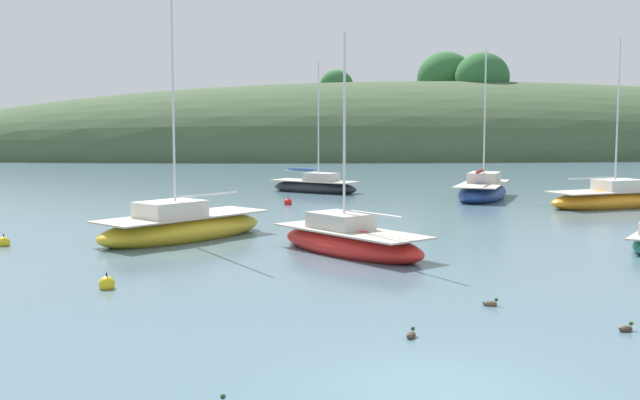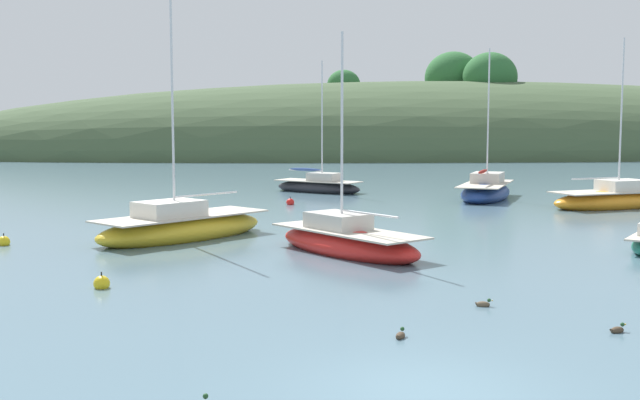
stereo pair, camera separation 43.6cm
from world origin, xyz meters
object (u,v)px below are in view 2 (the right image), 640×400
Objects in this scene: sailboat_grey_yawl at (486,191)px; duck_lead at (483,304)px; sailboat_blue_center at (613,199)px; sailboat_navy_dinghy at (319,186)px; mooring_buoy_channel at (290,202)px; mooring_buoy_inner at (4,242)px; mooring_buoy_outer at (102,284)px; sailboat_black_sloop at (347,241)px; duck_lone_left at (617,330)px; sailboat_cream_ketch at (181,227)px; duck_trailing at (400,335)px.

sailboat_grey_yawl reaches higher than duck_lead.
sailboat_blue_center reaches higher than sailboat_navy_dinghy.
mooring_buoy_channel is 17.19m from mooring_buoy_inner.
mooring_buoy_inner is (-11.06, -13.16, 0.00)m from mooring_buoy_channel.
mooring_buoy_outer is at bearing 163.21° from duck_lead.
sailboat_black_sloop is (-0.97, -23.40, 0.01)m from sailboat_navy_dinghy.
duck_lead and duck_lone_left have the same top height.
mooring_buoy_outer is 13.01m from duck_lone_left.
sailboat_black_sloop is at bearing -12.46° from mooring_buoy_inner.
mooring_buoy_inner is 9.25m from mooring_buoy_outer.
sailboat_black_sloop is 14.34× the size of mooring_buoy_channel.
duck_lone_left is at bearing -24.77° from mooring_buoy_outer.
mooring_buoy_outer is at bearing -57.36° from mooring_buoy_inner.
mooring_buoy_channel is 1.28× the size of duck_lead.
sailboat_navy_dinghy is 10.78m from sailboat_grey_yawl.
sailboat_navy_dinghy is at bearing 150.90° from sailboat_grey_yawl.
duck_lead is (2.38, -8.00, -0.34)m from sailboat_black_sloop.
sailboat_grey_yawl is at bearing 11.18° from mooring_buoy_channel.
mooring_buoy_channel is at bearing 102.28° from duck_lone_left.
sailboat_black_sloop reaches higher than duck_lone_left.
mooring_buoy_outer is (-17.67, -23.24, -0.33)m from sailboat_grey_yawl.
sailboat_blue_center is 0.92× the size of sailboat_cream_ketch.
mooring_buoy_outer is 10.09m from duck_lead.
mooring_buoy_outer is 8.99m from duck_trailing.
sailboat_grey_yawl is 16.72× the size of mooring_buoy_inner.
sailboat_cream_ketch reaches higher than sailboat_grey_yawl.
sailboat_cream_ketch is 21.74m from sailboat_grey_yawl.
mooring_buoy_channel reaches higher than duck_lone_left.
duck_lead is 3.33m from duck_lone_left.
sailboat_navy_dinghy is 23.42m from sailboat_black_sloop.
sailboat_cream_ketch is 17.80m from duck_lone_left.
duck_trailing is at bearing -87.70° from mooring_buoy_channel.
sailboat_black_sloop is 14.34× the size of mooring_buoy_inner.
mooring_buoy_outer is (-1.32, -8.91, -0.32)m from sailboat_cream_ketch.
mooring_buoy_channel is at bearing -168.82° from sailboat_grey_yawl.
sailboat_blue_center is at bearing 39.60° from sailboat_black_sloop.
mooring_buoy_inner is 1.28× the size of duck_lead.
sailboat_blue_center is at bearing 64.64° from duck_lone_left.
sailboat_blue_center reaches higher than mooring_buoy_inner.
sailboat_black_sloop is 8.88m from mooring_buoy_outer.
sailboat_grey_yawl is 27.36m from duck_lead.
sailboat_cream_ketch is 1.10× the size of sailboat_grey_yawl.
sailboat_navy_dinghy is 20.62× the size of duck_lone_left.
duck_lead is (1.41, -31.40, -0.33)m from sailboat_navy_dinghy.
duck_lead is (-8.01, -26.16, -0.40)m from sailboat_grey_yawl.
mooring_buoy_inner reaches higher than duck_lead.
duck_lead is at bearing -87.43° from sailboat_navy_dinghy.
sailboat_blue_center is at bearing 57.61° from duck_lead.
mooring_buoy_inner is at bearing -130.05° from mooring_buoy_channel.
sailboat_blue_center is 29.22m from mooring_buoy_outer.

